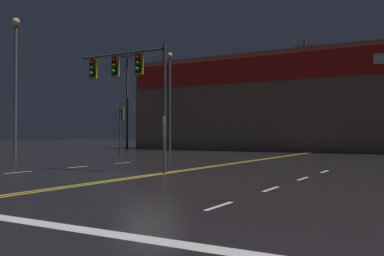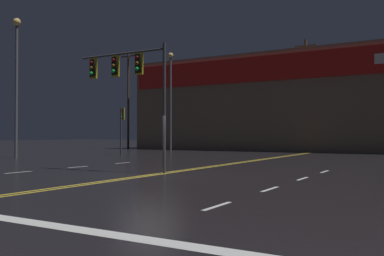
{
  "view_description": "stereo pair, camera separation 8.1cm",
  "coord_description": "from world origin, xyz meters",
  "px_view_note": "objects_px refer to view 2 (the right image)",
  "views": [
    {
      "loc": [
        10.31,
        -14.42,
        1.68
      ],
      "look_at": [
        0.0,
        3.51,
        2.0
      ],
      "focal_mm": 40.0,
      "sensor_mm": 36.0,
      "label": 1
    },
    {
      "loc": [
        10.38,
        -14.38,
        1.68
      ],
      "look_at": [
        0.0,
        3.51,
        2.0
      ],
      "focal_mm": 40.0,
      "sensor_mm": 36.0,
      "label": 2
    }
  ],
  "objects_px": {
    "traffic_signal_median": "(127,74)",
    "streetlight_far_right": "(171,89)",
    "streetlight_near_left": "(17,69)",
    "traffic_signal_corner_northwest": "(122,120)"
  },
  "relations": [
    {
      "from": "traffic_signal_median",
      "to": "streetlight_near_left",
      "type": "xyz_separation_m",
      "value": [
        -13.82,
        4.72,
        1.9
      ]
    },
    {
      "from": "traffic_signal_median",
      "to": "streetlight_near_left",
      "type": "relative_size",
      "value": 0.56
    },
    {
      "from": "traffic_signal_median",
      "to": "traffic_signal_corner_northwest",
      "type": "xyz_separation_m",
      "value": [
        -10.3,
        12.17,
        -1.58
      ]
    },
    {
      "from": "traffic_signal_median",
      "to": "streetlight_far_right",
      "type": "xyz_separation_m",
      "value": [
        -11.42,
        21.3,
        1.93
      ]
    },
    {
      "from": "streetlight_near_left",
      "to": "streetlight_far_right",
      "type": "bearing_deg",
      "value": 81.79
    },
    {
      "from": "traffic_signal_median",
      "to": "streetlight_far_right",
      "type": "height_order",
      "value": "streetlight_far_right"
    },
    {
      "from": "traffic_signal_median",
      "to": "streetlight_far_right",
      "type": "distance_m",
      "value": 24.24
    },
    {
      "from": "traffic_signal_median",
      "to": "streetlight_far_right",
      "type": "bearing_deg",
      "value": 118.21
    },
    {
      "from": "streetlight_near_left",
      "to": "streetlight_far_right",
      "type": "xyz_separation_m",
      "value": [
        2.39,
        16.58,
        0.03
      ]
    },
    {
      "from": "traffic_signal_corner_northwest",
      "to": "streetlight_near_left",
      "type": "distance_m",
      "value": 8.95
    }
  ]
}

